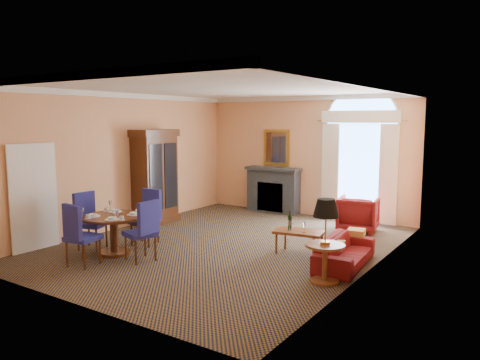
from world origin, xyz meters
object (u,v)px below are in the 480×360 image
Objects in this scene: side_table at (326,230)px; dining_table at (114,226)px; armoire at (155,178)px; sofa at (345,252)px; coffee_table at (298,232)px; armchair at (358,214)px.

dining_table is at bearing -169.24° from side_table.
armoire is at bearing 117.74° from dining_table.
dining_table reaches higher than sofa.
coffee_table is (4.27, -0.57, -0.69)m from armoire.
sofa is (3.96, 1.77, -0.31)m from dining_table.
armchair is (-0.69, 2.64, 0.15)m from sofa.
side_table reaches higher than coffee_table.
side_table reaches higher than sofa.
side_table is at bearing 177.71° from sofa.
armchair is at bearing 73.28° from coffee_table.
dining_table is 3.53m from coffee_table.
armoire is 2.34× the size of coffee_table.
coffee_table is (2.96, 1.92, -0.12)m from dining_table.
armoire is at bearing 161.96° from side_table.
dining_table is at bearing 108.95° from sofa.
armoire reaches higher than sofa.
dining_table is 5.49m from armchair.
side_table is at bearing 91.51° from armchair.
armchair is (3.27, 4.41, -0.16)m from dining_table.
armoire is 2.61× the size of armchair.
coffee_table reaches higher than armchair.
side_table is (1.05, -1.16, 0.42)m from coffee_table.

